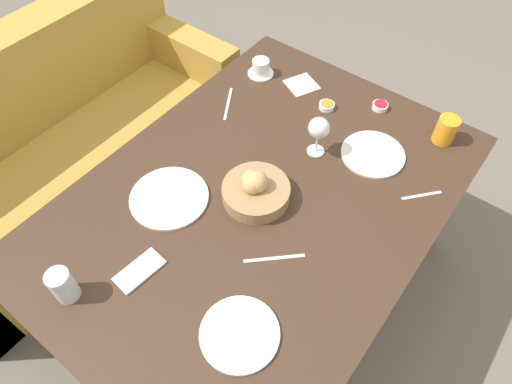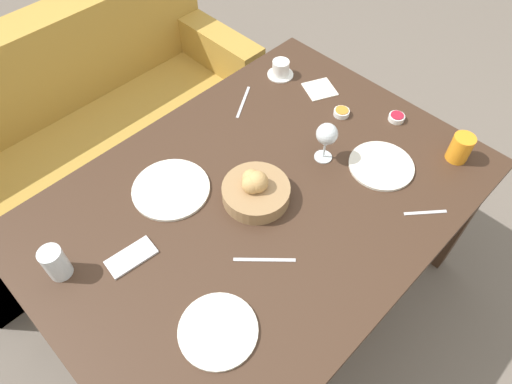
{
  "view_description": "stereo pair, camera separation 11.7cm",
  "coord_description": "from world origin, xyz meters",
  "px_view_note": "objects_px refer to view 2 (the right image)",
  "views": [
    {
      "loc": [
        -0.74,
        -0.56,
        1.93
      ],
      "look_at": [
        -0.01,
        0.01,
        0.74
      ],
      "focal_mm": 32.0,
      "sensor_mm": 36.0,
      "label": 1
    },
    {
      "loc": [
        -0.67,
        -0.64,
        1.93
      ],
      "look_at": [
        -0.01,
        0.01,
        0.74
      ],
      "focal_mm": 32.0,
      "sensor_mm": 36.0,
      "label": 2
    }
  ],
  "objects_px": {
    "napkin": "(320,89)",
    "cell_phone": "(131,257)",
    "plate_near_right": "(381,166)",
    "bread_basket": "(256,190)",
    "jam_bowl_berry": "(397,117)",
    "fork_silver": "(264,260)",
    "plate_near_left": "(218,331)",
    "water_tumbler": "(55,263)",
    "plate_far_center": "(171,189)",
    "spoon_coffee": "(425,213)",
    "knife_silver": "(243,102)",
    "jam_bowl_honey": "(342,112)",
    "coffee_cup": "(281,69)",
    "wine_glass": "(327,135)",
    "juice_glass": "(460,148)",
    "couch": "(92,137)"
  },
  "relations": [
    {
      "from": "napkin",
      "to": "cell_phone",
      "type": "xyz_separation_m",
      "value": [
        -1.01,
        -0.1,
        0.0
      ]
    },
    {
      "from": "plate_near_right",
      "to": "bread_basket",
      "type": "bearing_deg",
      "value": 151.97
    },
    {
      "from": "jam_bowl_berry",
      "to": "fork_silver",
      "type": "height_order",
      "value": "jam_bowl_berry"
    },
    {
      "from": "plate_near_left",
      "to": "water_tumbler",
      "type": "distance_m",
      "value": 0.51
    },
    {
      "from": "plate_far_center",
      "to": "spoon_coffee",
      "type": "distance_m",
      "value": 0.85
    },
    {
      "from": "plate_near_left",
      "to": "spoon_coffee",
      "type": "bearing_deg",
      "value": -13.98
    },
    {
      "from": "plate_near_right",
      "to": "jam_bowl_berry",
      "type": "relative_size",
      "value": 3.75
    },
    {
      "from": "bread_basket",
      "to": "napkin",
      "type": "bearing_deg",
      "value": 19.5
    },
    {
      "from": "knife_silver",
      "to": "bread_basket",
      "type": "bearing_deg",
      "value": -129.15
    },
    {
      "from": "plate_near_right",
      "to": "fork_silver",
      "type": "distance_m",
      "value": 0.56
    },
    {
      "from": "bread_basket",
      "to": "spoon_coffee",
      "type": "relative_size",
      "value": 1.97
    },
    {
      "from": "plate_far_center",
      "to": "water_tumbler",
      "type": "xyz_separation_m",
      "value": [
        -0.43,
        -0.01,
        0.05
      ]
    },
    {
      "from": "spoon_coffee",
      "to": "knife_silver",
      "type": "bearing_deg",
      "value": 93.12
    },
    {
      "from": "jam_bowl_honey",
      "to": "spoon_coffee",
      "type": "relative_size",
      "value": 0.53
    },
    {
      "from": "knife_silver",
      "to": "napkin",
      "type": "distance_m",
      "value": 0.32
    },
    {
      "from": "coffee_cup",
      "to": "spoon_coffee",
      "type": "xyz_separation_m",
      "value": [
        -0.19,
        -0.82,
        -0.03
      ]
    },
    {
      "from": "cell_phone",
      "to": "jam_bowl_berry",
      "type": "bearing_deg",
      "value": -11.65
    },
    {
      "from": "plate_near_left",
      "to": "plate_far_center",
      "type": "relative_size",
      "value": 0.84
    },
    {
      "from": "coffee_cup",
      "to": "napkin",
      "type": "xyz_separation_m",
      "value": [
        0.05,
        -0.18,
        -0.03
      ]
    },
    {
      "from": "jam_bowl_berry",
      "to": "plate_near_right",
      "type": "bearing_deg",
      "value": -157.3
    },
    {
      "from": "plate_near_right",
      "to": "plate_far_center",
      "type": "xyz_separation_m",
      "value": [
        -0.59,
        0.44,
        0.0
      ]
    },
    {
      "from": "water_tumbler",
      "to": "jam_bowl_berry",
      "type": "relative_size",
      "value": 1.85
    },
    {
      "from": "plate_near_right",
      "to": "cell_phone",
      "type": "xyz_separation_m",
      "value": [
        -0.84,
        0.32,
        -0.0
      ]
    },
    {
      "from": "jam_bowl_berry",
      "to": "bread_basket",
      "type": "bearing_deg",
      "value": 169.62
    },
    {
      "from": "plate_far_center",
      "to": "fork_silver",
      "type": "relative_size",
      "value": 1.84
    },
    {
      "from": "bread_basket",
      "to": "plate_far_center",
      "type": "distance_m",
      "value": 0.29
    },
    {
      "from": "wine_glass",
      "to": "juice_glass",
      "type": "bearing_deg",
      "value": -45.31
    },
    {
      "from": "coffee_cup",
      "to": "jam_bowl_honey",
      "type": "bearing_deg",
      "value": -91.77
    },
    {
      "from": "coffee_cup",
      "to": "plate_near_right",
      "type": "bearing_deg",
      "value": -101.45
    },
    {
      "from": "bread_basket",
      "to": "jam_bowl_berry",
      "type": "bearing_deg",
      "value": -10.38
    },
    {
      "from": "bread_basket",
      "to": "juice_glass",
      "type": "distance_m",
      "value": 0.74
    },
    {
      "from": "couch",
      "to": "wine_glass",
      "type": "distance_m",
      "value": 1.28
    },
    {
      "from": "coffee_cup",
      "to": "juice_glass",
      "type": "bearing_deg",
      "value": -82.45
    },
    {
      "from": "plate_near_left",
      "to": "juice_glass",
      "type": "height_order",
      "value": "juice_glass"
    },
    {
      "from": "bread_basket",
      "to": "coffee_cup",
      "type": "height_order",
      "value": "bread_basket"
    },
    {
      "from": "plate_near_left",
      "to": "plate_near_right",
      "type": "height_order",
      "value": "same"
    },
    {
      "from": "cell_phone",
      "to": "jam_bowl_honey",
      "type": "bearing_deg",
      "value": -3.29
    },
    {
      "from": "couch",
      "to": "wine_glass",
      "type": "xyz_separation_m",
      "value": [
        0.39,
        -1.1,
        0.51
      ]
    },
    {
      "from": "wine_glass",
      "to": "coffee_cup",
      "type": "bearing_deg",
      "value": 61.4
    },
    {
      "from": "jam_bowl_honey",
      "to": "napkin",
      "type": "height_order",
      "value": "jam_bowl_honey"
    },
    {
      "from": "coffee_cup",
      "to": "knife_silver",
      "type": "xyz_separation_m",
      "value": [
        -0.23,
        -0.01,
        -0.03
      ]
    },
    {
      "from": "bread_basket",
      "to": "cell_phone",
      "type": "height_order",
      "value": "bread_basket"
    },
    {
      "from": "cell_phone",
      "to": "plate_near_right",
      "type": "bearing_deg",
      "value": -20.95
    },
    {
      "from": "plate_near_right",
      "to": "cell_phone",
      "type": "height_order",
      "value": "plate_near_right"
    },
    {
      "from": "jam_bowl_berry",
      "to": "spoon_coffee",
      "type": "height_order",
      "value": "jam_bowl_berry"
    },
    {
      "from": "couch",
      "to": "water_tumbler",
      "type": "height_order",
      "value": "couch"
    },
    {
      "from": "couch",
      "to": "plate_far_center",
      "type": "xyz_separation_m",
      "value": [
        -0.09,
        -0.83,
        0.41
      ]
    },
    {
      "from": "fork_silver",
      "to": "spoon_coffee",
      "type": "distance_m",
      "value": 0.56
    },
    {
      "from": "fork_silver",
      "to": "knife_silver",
      "type": "relative_size",
      "value": 0.86
    },
    {
      "from": "plate_far_center",
      "to": "napkin",
      "type": "height_order",
      "value": "plate_far_center"
    }
  ]
}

